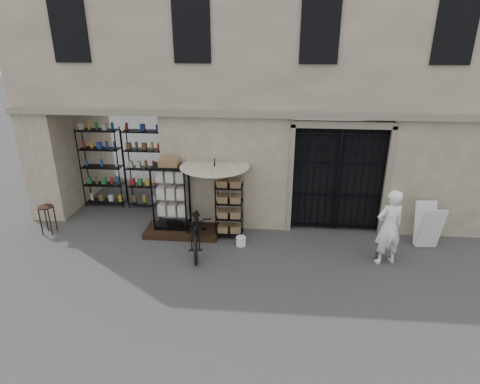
# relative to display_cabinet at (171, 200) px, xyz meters

# --- Properties ---
(ground) EXTENTS (80.00, 80.00, 0.00)m
(ground) POSITION_rel_display_cabinet_xyz_m (2.68, -1.67, -0.94)
(ground) COLOR black
(ground) RESTS_ON ground
(main_building) EXTENTS (14.00, 4.00, 9.00)m
(main_building) POSITION_rel_display_cabinet_xyz_m (2.68, 2.33, 3.56)
(main_building) COLOR tan
(main_building) RESTS_ON ground
(shop_recess) EXTENTS (3.00, 1.70, 3.00)m
(shop_recess) POSITION_rel_display_cabinet_xyz_m (-1.82, 1.13, 0.56)
(shop_recess) COLOR black
(shop_recess) RESTS_ON ground
(shop_shelving) EXTENTS (2.70, 0.50, 2.50)m
(shop_shelving) POSITION_rel_display_cabinet_xyz_m (-1.87, 1.63, 0.31)
(shop_shelving) COLOR black
(shop_shelving) RESTS_ON ground
(iron_gate) EXTENTS (2.50, 0.21, 3.00)m
(iron_gate) POSITION_rel_display_cabinet_xyz_m (4.43, 0.61, 0.56)
(iron_gate) COLOR black
(iron_gate) RESTS_ON ground
(step_platform) EXTENTS (2.00, 0.90, 0.15)m
(step_platform) POSITION_rel_display_cabinet_xyz_m (0.28, -0.12, -0.87)
(step_platform) COLOR black
(step_platform) RESTS_ON ground
(display_cabinet) EXTENTS (0.96, 0.68, 1.91)m
(display_cabinet) POSITION_rel_display_cabinet_xyz_m (0.00, 0.00, 0.00)
(display_cabinet) COLOR black
(display_cabinet) RESTS_ON step_platform
(wire_rack) EXTENTS (0.81, 0.69, 1.55)m
(wire_rack) POSITION_rel_display_cabinet_xyz_m (1.59, -0.16, -0.18)
(wire_rack) COLOR black
(wire_rack) RESTS_ON ground
(market_umbrella) EXTENTS (1.82, 1.84, 2.57)m
(market_umbrella) POSITION_rel_display_cabinet_xyz_m (1.20, -0.02, 0.91)
(market_umbrella) COLOR black
(market_umbrella) RESTS_ON ground
(white_bucket) EXTENTS (0.29, 0.29, 0.24)m
(white_bucket) POSITION_rel_display_cabinet_xyz_m (1.94, -0.63, -0.82)
(white_bucket) COLOR white
(white_bucket) RESTS_ON ground
(bicycle) EXTENTS (0.93, 1.24, 2.15)m
(bicycle) POSITION_rel_display_cabinet_xyz_m (0.84, -0.89, -0.94)
(bicycle) COLOR black
(bicycle) RESTS_ON ground
(wooden_stool) EXTENTS (0.39, 0.39, 0.80)m
(wooden_stool) POSITION_rel_display_cabinet_xyz_m (-3.37, -0.39, -0.52)
(wooden_stool) COLOR black
(wooden_stool) RESTS_ON ground
(steel_bollard) EXTENTS (0.16, 0.16, 0.76)m
(steel_bollard) POSITION_rel_display_cabinet_xyz_m (5.34, -1.00, -0.56)
(steel_bollard) COLOR #494C56
(steel_bollard) RESTS_ON ground
(shopkeeper) EXTENTS (1.26, 2.00, 0.45)m
(shopkeeper) POSITION_rel_display_cabinet_xyz_m (5.44, -1.14, -0.94)
(shopkeeper) COLOR white
(shopkeeper) RESTS_ON ground
(easel_sign) EXTENTS (0.60, 0.67, 1.15)m
(easel_sign) POSITION_rel_display_cabinet_xyz_m (6.67, -0.29, -0.35)
(easel_sign) COLOR silver
(easel_sign) RESTS_ON ground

